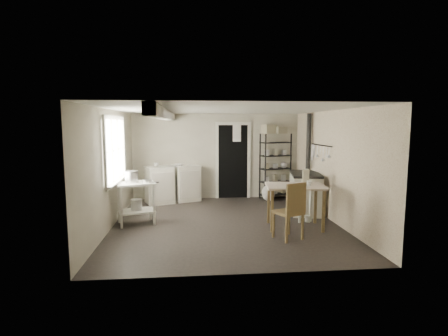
{
  "coord_description": "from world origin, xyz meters",
  "views": [
    {
      "loc": [
        -0.68,
        -6.95,
        1.99
      ],
      "look_at": [
        0.0,
        0.3,
        1.1
      ],
      "focal_mm": 28.0,
      "sensor_mm": 36.0,
      "label": 1
    }
  ],
  "objects": [
    {
      "name": "ceiling",
      "position": [
        0.0,
        0.0,
        2.3
      ],
      "size": [
        5.0,
        5.0,
        0.0
      ],
      "primitive_type": "plane",
      "rotation": [
        3.14,
        0.0,
        0.0
      ],
      "color": "beige",
      "rests_on": "wall_back"
    },
    {
      "name": "shelf_jar",
      "position": [
        1.34,
        2.34,
        1.36
      ],
      "size": [
        0.1,
        0.1,
        0.18
      ],
      "primitive_type": "imported",
      "rotation": [
        0.0,
        0.0,
        0.24
      ],
      "color": "silver",
      "rests_on": "shelf_rack"
    },
    {
      "name": "stovepipe",
      "position": [
        2.14,
        1.25,
        1.59
      ],
      "size": [
        0.12,
        0.12,
        1.49
      ],
      "primitive_type": null,
      "rotation": [
        0.0,
        0.0,
        -0.07
      ],
      "color": "black",
      "rests_on": "stove"
    },
    {
      "name": "chair",
      "position": [
        1.0,
        -1.1,
        0.48
      ],
      "size": [
        0.57,
        0.58,
        1.02
      ],
      "primitive_type": null,
      "rotation": [
        0.0,
        0.0,
        0.43
      ],
      "color": "brown",
      "rests_on": "ground"
    },
    {
      "name": "wall_back",
      "position": [
        0.0,
        2.5,
        1.15
      ],
      "size": [
        4.5,
        0.02,
        2.3
      ],
      "primitive_type": "cube",
      "color": "#BCB5A0",
      "rests_on": "ground"
    },
    {
      "name": "work_table",
      "position": [
        1.32,
        -0.45,
        0.38
      ],
      "size": [
        1.19,
        0.89,
        0.84
      ],
      "primitive_type": null,
      "rotation": [
        0.0,
        0.0,
        -0.11
      ],
      "color": "beige",
      "rests_on": "ground"
    },
    {
      "name": "base_cabinets",
      "position": [
        -1.17,
        2.13,
        0.46
      ],
      "size": [
        1.57,
        1.11,
        0.95
      ],
      "primitive_type": null,
      "rotation": [
        0.0,
        0.0,
        0.38
      ],
      "color": "beige",
      "rests_on": "ground"
    },
    {
      "name": "floor",
      "position": [
        0.0,
        0.0,
        0.0
      ],
      "size": [
        5.0,
        5.0,
        0.0
      ],
      "primitive_type": "plane",
      "color": "black",
      "rests_on": "ground"
    },
    {
      "name": "wall_left",
      "position": [
        -2.25,
        0.0,
        1.15
      ],
      "size": [
        0.02,
        5.0,
        2.3
      ],
      "primitive_type": "cube",
      "color": "#BCB5A0",
      "rests_on": "ground"
    },
    {
      "name": "wallpaper_panel",
      "position": [
        2.24,
        0.0,
        1.15
      ],
      "size": [
        0.01,
        5.0,
        2.3
      ],
      "primitive_type": null,
      "color": "beige",
      "rests_on": "wall_right"
    },
    {
      "name": "window",
      "position": [
        -2.22,
        0.2,
        1.5
      ],
      "size": [
        0.12,
        1.76,
        1.28
      ],
      "primitive_type": null,
      "color": "silver",
      "rests_on": "wall_left"
    },
    {
      "name": "prep_table",
      "position": [
        -1.81,
        0.1,
        0.4
      ],
      "size": [
        0.87,
        0.73,
        0.85
      ],
      "primitive_type": null,
      "rotation": [
        0.0,
        0.0,
        0.3
      ],
      "color": "silver",
      "rests_on": "ground"
    },
    {
      "name": "floor_crock",
      "position": [
        1.71,
        -0.09,
        0.07
      ],
      "size": [
        0.13,
        0.13,
        0.13
      ],
      "primitive_type": "cylinder",
      "rotation": [
        0.0,
        0.0,
        0.19
      ],
      "color": "silver",
      "rests_on": "ground"
    },
    {
      "name": "bucket",
      "position": [
        -1.8,
        0.12,
        0.39
      ],
      "size": [
        0.25,
        0.25,
        0.24
      ],
      "primitive_type": "cylinder",
      "rotation": [
        0.0,
        0.0,
        0.12
      ],
      "color": "silver",
      "rests_on": "prep_table"
    },
    {
      "name": "stockpot",
      "position": [
        -1.89,
        0.15,
        0.94
      ],
      "size": [
        0.32,
        0.32,
        0.28
      ],
      "primitive_type": "cylinder",
      "rotation": [
        0.0,
        0.0,
        0.25
      ],
      "color": "silver",
      "rests_on": "prep_table"
    },
    {
      "name": "storage_box_a",
      "position": [
        1.42,
        2.35,
        2.01
      ],
      "size": [
        0.44,
        0.42,
        0.24
      ],
      "primitive_type": "cube",
      "rotation": [
        0.0,
        0.0,
        0.39
      ],
      "color": "#BEB899",
      "rests_on": "shelf_rack"
    },
    {
      "name": "storage_box_b",
      "position": [
        1.72,
        2.34,
        1.99
      ],
      "size": [
        0.36,
        0.34,
        0.18
      ],
      "primitive_type": "cube",
      "rotation": [
        0.0,
        0.0,
        0.32
      ],
      "color": "#BEB899",
      "rests_on": "shelf_rack"
    },
    {
      "name": "doorway",
      "position": [
        0.45,
        2.47,
        1.0
      ],
      "size": [
        0.96,
        0.1,
        2.08
      ],
      "primitive_type": null,
      "color": "silver",
      "rests_on": "ground"
    },
    {
      "name": "counter_cup",
      "position": [
        -1.58,
        2.01,
        0.97
      ],
      "size": [
        0.16,
        0.16,
        0.1
      ],
      "primitive_type": "imported",
      "rotation": [
        0.0,
        0.0,
        0.39
      ],
      "color": "silver",
      "rests_on": "base_cabinets"
    },
    {
      "name": "table_cup",
      "position": [
        1.55,
        -0.56,
        0.81
      ],
      "size": [
        0.11,
        0.11,
        0.1
      ],
      "primitive_type": "imported",
      "rotation": [
        0.0,
        0.0,
        0.01
      ],
      "color": "silver",
      "rests_on": "work_table"
    },
    {
      "name": "utensil_rail",
      "position": [
        2.19,
        0.6,
        1.55
      ],
      "size": [
        0.06,
        1.2,
        0.44
      ],
      "primitive_type": null,
      "color": "silver",
      "rests_on": "wall_right"
    },
    {
      "name": "saucepan",
      "position": [
        -1.58,
        0.1,
        0.85
      ],
      "size": [
        0.25,
        0.25,
        0.11
      ],
      "primitive_type": "cylinder",
      "rotation": [
        0.0,
        0.0,
        0.4
      ],
      "color": "silver",
      "rests_on": "prep_table"
    },
    {
      "name": "mixing_bowl",
      "position": [
        -1.01,
        2.04,
        0.96
      ],
      "size": [
        0.37,
        0.37,
        0.07
      ],
      "primitive_type": "imported",
      "rotation": [
        0.0,
        0.0,
        -0.31
      ],
      "color": "silver",
      "rests_on": "base_cabinets"
    },
    {
      "name": "side_ledge",
      "position": [
        1.75,
        -0.07,
        0.43
      ],
      "size": [
        0.57,
        0.41,
        0.79
      ],
      "primitive_type": null,
      "rotation": [
        0.0,
        0.0,
        0.28
      ],
      "color": "silver",
      "rests_on": "ground"
    },
    {
      "name": "oats_box",
      "position": [
        1.66,
        -0.05,
        1.01
      ],
      "size": [
        0.17,
        0.23,
        0.31
      ],
      "primitive_type": "cube",
      "rotation": [
        0.0,
        0.0,
        -0.26
      ],
      "color": "#BEB899",
      "rests_on": "side_ledge"
    },
    {
      "name": "ceiling_beam",
      "position": [
        -1.2,
        0.0,
        2.2
      ],
      "size": [
        0.18,
        5.0,
        0.18
      ],
      "primitive_type": null,
      "color": "silver",
      "rests_on": "ceiling"
    },
    {
      "name": "wall_front",
      "position": [
        0.0,
        -2.5,
        1.15
      ],
      "size": [
        4.5,
        0.02,
        2.3
      ],
      "primitive_type": "cube",
      "color": "#BCB5A0",
      "rests_on": "ground"
    },
    {
      "name": "stove",
      "position": [
        1.92,
        0.75,
        0.44
      ],
      "size": [
        0.85,
        1.26,
        0.91
      ],
      "primitive_type": null,
      "rotation": [
        0.0,
        0.0,
        -0.2
      ],
      "color": "beige",
      "rests_on": "ground"
    },
    {
      "name": "shelf_rack",
      "position": [
        1.59,
        2.31,
        0.95
      ],
      "size": [
        0.9,
        0.58,
        1.77
      ],
      "primitive_type": null,
      "rotation": [
        0.0,
        0.0,
        0.33
      ],
      "color": "black",
      "rests_on": "ground"
    },
    {
      "name": "flour_sack",
      "position": [
        1.34,
        1.97,
        0.24
      ],
      "size": [
        0.41,
        0.37,
        0.43
      ],
      "primitive_type": "ellipsoid",
      "rotation": [
        0.0,
        0.0,
        -0.19
      ],
      "color": "silver",
      "rests_on": "ground"
    },
    {
      "name": "wall_right",
      "position": [
        2.25,
        0.0,
        1.15
      ],
      "size": [
        0.02,
        5.0,
        2.3
      ],
      "primitive_type": "cube",
      "color": "#BCB5A0",
      "rests_on": "ground"
    }
  ]
}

